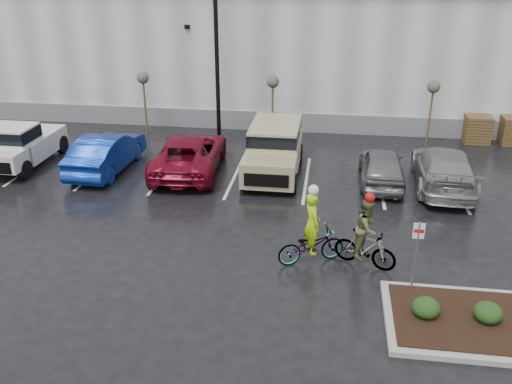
# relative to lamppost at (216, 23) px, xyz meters

# --- Properties ---
(ground) EXTENTS (120.00, 120.00, 0.00)m
(ground) POSITION_rel_lamppost_xyz_m (4.00, -12.00, -5.69)
(ground) COLOR black
(ground) RESTS_ON ground
(warehouse) EXTENTS (60.50, 15.50, 7.20)m
(warehouse) POSITION_rel_lamppost_xyz_m (4.00, 9.99, -2.04)
(warehouse) COLOR #AEB1B2
(warehouse) RESTS_ON ground
(wooded_ridge) EXTENTS (80.00, 25.00, 6.00)m
(wooded_ridge) POSITION_rel_lamppost_xyz_m (4.00, 33.00, -2.69)
(wooded_ridge) COLOR #203616
(wooded_ridge) RESTS_ON ground
(lamppost) EXTENTS (0.50, 1.00, 9.22)m
(lamppost) POSITION_rel_lamppost_xyz_m (0.00, 0.00, 0.00)
(lamppost) COLOR black
(lamppost) RESTS_ON ground
(sapling_west) EXTENTS (0.60, 0.60, 3.20)m
(sapling_west) POSITION_rel_lamppost_xyz_m (-4.00, 1.00, -2.96)
(sapling_west) COLOR #4A361D
(sapling_west) RESTS_ON ground
(sapling_mid) EXTENTS (0.60, 0.60, 3.20)m
(sapling_mid) POSITION_rel_lamppost_xyz_m (2.50, 1.00, -2.96)
(sapling_mid) COLOR #4A361D
(sapling_mid) RESTS_ON ground
(sapling_east) EXTENTS (0.60, 0.60, 3.20)m
(sapling_east) POSITION_rel_lamppost_xyz_m (10.00, 1.00, -2.96)
(sapling_east) COLOR #4A361D
(sapling_east) RESTS_ON ground
(pallet_stack_a) EXTENTS (1.20, 1.20, 1.35)m
(pallet_stack_a) POSITION_rel_lamppost_xyz_m (12.50, 2.00, -5.01)
(pallet_stack_a) COLOR #4A361D
(pallet_stack_a) RESTS_ON ground
(shrub_a) EXTENTS (0.70, 0.70, 0.52)m
(shrub_a) POSITION_rel_lamppost_xyz_m (8.00, -13.00, -5.27)
(shrub_a) COLOR black
(shrub_a) RESTS_ON curb_island
(shrub_b) EXTENTS (0.70, 0.70, 0.52)m
(shrub_b) POSITION_rel_lamppost_xyz_m (9.50, -13.00, -5.27)
(shrub_b) COLOR black
(shrub_b) RESTS_ON curb_island
(fire_lane_sign) EXTENTS (0.30, 0.05, 2.20)m
(fire_lane_sign) POSITION_rel_lamppost_xyz_m (7.80, -11.80, -4.28)
(fire_lane_sign) COLOR gray
(fire_lane_sign) RESTS_ON ground
(pickup_white) EXTENTS (2.10, 5.20, 1.96)m
(pickup_white) POSITION_rel_lamppost_xyz_m (-7.94, -3.78, -4.71)
(pickup_white) COLOR silver
(pickup_white) RESTS_ON ground
(car_blue) EXTENTS (1.89, 4.98, 1.62)m
(car_blue) POSITION_rel_lamppost_xyz_m (-4.04, -4.14, -4.88)
(car_blue) COLOR navy
(car_blue) RESTS_ON ground
(car_red) EXTENTS (3.01, 5.85, 1.58)m
(car_red) POSITION_rel_lamppost_xyz_m (-0.51, -3.73, -4.90)
(car_red) COLOR maroon
(car_red) RESTS_ON ground
(suv_tan) EXTENTS (2.20, 5.10, 2.06)m
(suv_tan) POSITION_rel_lamppost_xyz_m (3.08, -3.62, -4.66)
(suv_tan) COLOR tan
(suv_tan) RESTS_ON ground
(car_grey) EXTENTS (1.75, 4.27, 1.45)m
(car_grey) POSITION_rel_lamppost_xyz_m (7.50, -3.93, -4.96)
(car_grey) COLOR slate
(car_grey) RESTS_ON ground
(car_far_silver) EXTENTS (2.51, 5.56, 1.58)m
(car_far_silver) POSITION_rel_lamppost_xyz_m (9.91, -3.97, -4.90)
(car_far_silver) COLOR #979A9E
(car_far_silver) RESTS_ON ground
(cyclist_hivis) EXTENTS (2.20, 1.54, 2.54)m
(cyclist_hivis) POSITION_rel_lamppost_xyz_m (4.98, -10.50, -4.91)
(cyclist_hivis) COLOR #3F3F44
(cyclist_hivis) RESTS_ON ground
(cyclist_olive) EXTENTS (1.91, 1.18, 2.39)m
(cyclist_olive) POSITION_rel_lamppost_xyz_m (6.58, -10.50, -4.82)
(cyclist_olive) COLOR #3F3F44
(cyclist_olive) RESTS_ON ground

